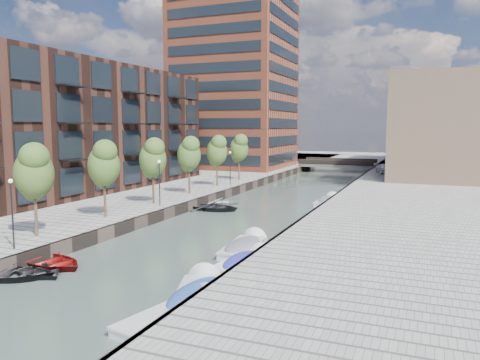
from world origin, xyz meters
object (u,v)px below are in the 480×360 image
Objects in this scene: motorboat_1 at (245,246)px; tree_4 at (189,153)px; motorboat_4 at (328,201)px; sloop_0 at (37,274)px; motorboat_2 at (178,315)px; sloop_3 at (220,204)px; motorboat_0 at (198,294)px; tree_3 at (153,157)px; bridge at (338,164)px; sloop_1 at (12,278)px; tree_1 at (34,170)px; tree_6 at (239,148)px; motorboat_3 at (245,262)px; tree_2 at (104,163)px; sloop_2 at (50,266)px; car at (384,168)px; tree_5 at (217,150)px; sloop_4 at (213,210)px.

tree_4 is at bearing 128.78° from motorboat_1.
motorboat_4 is (13.91, 5.01, -5.09)m from tree_4.
motorboat_2 is (10.19, -2.20, 0.10)m from sloop_0.
motorboat_0 reaches higher than sloop_3.
tree_3 is 18.93m from sloop_0.
bridge is 2.74× the size of sloop_1.
motorboat_0 reaches higher than sloop_0.
tree_1 and tree_6 have the same top height.
tree_4 reaches higher than motorboat_3.
motorboat_4 is (0.18, 29.72, -0.01)m from motorboat_0.
tree_1 and tree_2 have the same top height.
sloop_2 is at bearing -28.06° from sloop_1.
sloop_0 is at bearing -94.18° from bridge.
car is (14.18, 55.87, 1.74)m from sloop_1.
sloop_2 is (-5.11, -63.40, -1.39)m from bridge.
bridge is 2.23× the size of motorboat_0.
motorboat_0 is (13.73, -10.70, -5.08)m from tree_2.
sloop_3 is at bearing -155.93° from motorboat_4.
tree_1 and tree_5 have the same top height.
sloop_2 is at bearing -110.30° from motorboat_4.
tree_1 reaches higher than sloop_4.
sloop_4 is at bearing 40.66° from tree_3.
tree_2 is 1.36× the size of car.
tree_5 is (0.00, 21.00, 0.00)m from tree_2.
sloop_3 is 0.72× the size of motorboat_0.
car reaches higher than motorboat_3.
bridge is 40.00m from sloop_3.
motorboat_3 is at bearing -149.13° from sloop_4.
tree_5 reaches higher than motorboat_1.
car reaches higher than sloop_1.
sloop_2 is (3.39, -37.40, -5.31)m from tree_6.
sloop_2 is 55.20m from car.
tree_2 is at bearing -126.18° from motorboat_4.
tree_6 reaches higher than motorboat_2.
tree_2 is 15.68m from sloop_3.
tree_5 is 1.16× the size of sloop_4.
car is (13.83, 29.65, 1.74)m from sloop_3.
sloop_1 is 0.84× the size of motorboat_1.
sloop_2 reaches higher than sloop_1.
tree_1 is 15.10m from motorboat_0.
sloop_4 is at bearing 113.56° from motorboat_0.
car is (8.78, -10.00, 0.35)m from bridge.
tree_1 is 1.10× the size of motorboat_2.
motorboat_1 is at bearing -114.38° from car.
tree_3 is 7.83m from sloop_4.
tree_6 is (0.00, 14.00, 0.00)m from tree_4.
motorboat_2 reaches higher than sloop_2.
tree_3 is at bearing 124.94° from motorboat_2.
motorboat_4 is at bearing -69.07° from sloop_3.
sloop_1 is (3.10, -11.87, -5.31)m from tree_2.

